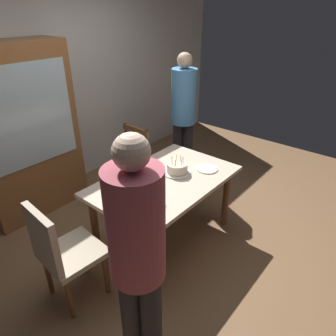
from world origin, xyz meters
TOP-DOWN VIEW (x-y plane):
  - ground at (0.00, 0.00)m, footprint 6.40×6.40m
  - back_wall at (0.00, 1.85)m, footprint 6.40×0.10m
  - dining_table at (0.00, 0.00)m, footprint 1.42×0.91m
  - birthday_cake at (0.17, -0.01)m, footprint 0.28×0.28m
  - plate_near_celebrant at (-0.39, -0.20)m, footprint 0.22×0.22m
  - plate_far_side at (-0.07, 0.20)m, footprint 0.22×0.22m
  - plate_near_guest at (0.43, -0.20)m, footprint 0.22×0.22m
  - fork_near_celebrant at (-0.55, -0.20)m, footprint 0.18×0.03m
  - fork_far_side at (-0.23, 0.22)m, footprint 0.18×0.05m
  - chair_spindle_back at (0.22, 0.77)m, footprint 0.45×0.45m
  - chair_upholstered at (-1.10, 0.12)m, footprint 0.47×0.47m
  - person_celebrant at (-1.06, -0.70)m, footprint 0.32×0.32m
  - person_guest at (1.15, 0.65)m, footprint 0.32×0.32m
  - china_cabinet at (-0.53, 1.56)m, footprint 1.10×0.45m

SIDE VIEW (x-z plane):
  - ground at x=0.00m, z-range 0.00..0.00m
  - chair_spindle_back at x=0.22m, z-range -0.02..0.93m
  - chair_upholstered at x=-1.10m, z-range 0.06..1.01m
  - dining_table at x=0.00m, z-range 0.27..0.99m
  - fork_near_celebrant at x=-0.55m, z-range 0.72..0.73m
  - fork_far_side at x=-0.23m, z-range 0.72..0.73m
  - plate_near_celebrant at x=-0.39m, z-range 0.72..0.73m
  - plate_far_side at x=-0.07m, z-range 0.72..0.73m
  - plate_near_guest at x=0.43m, z-range 0.72..0.73m
  - birthday_cake at x=0.17m, z-range 0.68..0.86m
  - china_cabinet at x=-0.53m, z-range 0.00..1.90m
  - person_celebrant at x=-1.06m, z-range 0.12..1.82m
  - person_guest at x=1.15m, z-range 0.12..1.82m
  - back_wall at x=0.00m, z-range 0.00..2.60m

